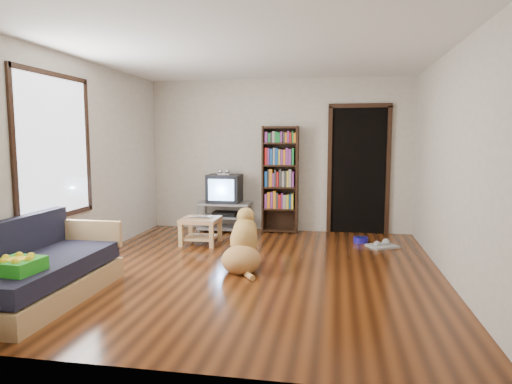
% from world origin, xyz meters
% --- Properties ---
extents(ground, '(5.00, 5.00, 0.00)m').
position_xyz_m(ground, '(0.00, 0.00, 0.00)').
color(ground, '#5E2B10').
rests_on(ground, ground).
extents(ceiling, '(5.00, 5.00, 0.00)m').
position_xyz_m(ceiling, '(0.00, 0.00, 2.60)').
color(ceiling, white).
rests_on(ceiling, ground).
extents(wall_back, '(4.50, 0.00, 4.50)m').
position_xyz_m(wall_back, '(0.00, 2.50, 1.30)').
color(wall_back, beige).
rests_on(wall_back, ground).
extents(wall_front, '(4.50, 0.00, 4.50)m').
position_xyz_m(wall_front, '(0.00, -2.50, 1.30)').
color(wall_front, beige).
rests_on(wall_front, ground).
extents(wall_left, '(0.00, 5.00, 5.00)m').
position_xyz_m(wall_left, '(-2.25, 0.00, 1.30)').
color(wall_left, beige).
rests_on(wall_left, ground).
extents(wall_right, '(0.00, 5.00, 5.00)m').
position_xyz_m(wall_right, '(2.25, 0.00, 1.30)').
color(wall_right, beige).
rests_on(wall_right, ground).
extents(green_cushion, '(0.38, 0.38, 0.12)m').
position_xyz_m(green_cushion, '(-1.75, -1.84, 0.48)').
color(green_cushion, green).
rests_on(green_cushion, sofa).
extents(laptop, '(0.35, 0.24, 0.03)m').
position_xyz_m(laptop, '(-1.02, 1.20, 0.41)').
color(laptop, white).
rests_on(laptop, coffee_table).
extents(dog_bowl, '(0.22, 0.22, 0.08)m').
position_xyz_m(dog_bowl, '(1.38, 1.74, 0.04)').
color(dog_bowl, '#1D148F').
rests_on(dog_bowl, ground).
extents(grey_rag, '(0.51, 0.48, 0.03)m').
position_xyz_m(grey_rag, '(1.68, 1.49, 0.01)').
color(grey_rag, '#999999').
rests_on(grey_rag, ground).
extents(window, '(0.03, 1.46, 1.70)m').
position_xyz_m(window, '(-2.23, -0.50, 1.50)').
color(window, white).
rests_on(window, wall_left).
extents(doorway, '(1.03, 0.05, 2.19)m').
position_xyz_m(doorway, '(1.35, 2.48, 1.12)').
color(doorway, black).
rests_on(doorway, wall_back).
extents(tv_stand, '(0.90, 0.45, 0.50)m').
position_xyz_m(tv_stand, '(-0.90, 2.25, 0.27)').
color(tv_stand, '#99999E').
rests_on(tv_stand, ground).
extents(crt_tv, '(0.55, 0.52, 0.58)m').
position_xyz_m(crt_tv, '(-0.90, 2.27, 0.74)').
color(crt_tv, black).
rests_on(crt_tv, tv_stand).
extents(bookshelf, '(0.60, 0.30, 1.80)m').
position_xyz_m(bookshelf, '(0.05, 2.34, 1.00)').
color(bookshelf, black).
rests_on(bookshelf, ground).
extents(sofa, '(0.80, 1.80, 0.80)m').
position_xyz_m(sofa, '(-1.87, -1.38, 0.26)').
color(sofa, tan).
rests_on(sofa, ground).
extents(coffee_table, '(0.55, 0.55, 0.40)m').
position_xyz_m(coffee_table, '(-1.02, 1.23, 0.28)').
color(coffee_table, tan).
rests_on(coffee_table, ground).
extents(dog, '(0.49, 0.91, 0.76)m').
position_xyz_m(dog, '(-0.12, 0.03, 0.28)').
color(dog, '#C4804B').
rests_on(dog, ground).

